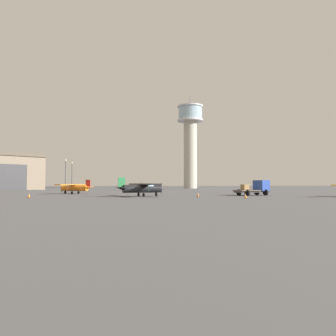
{
  "coord_description": "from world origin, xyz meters",
  "views": [
    {
      "loc": [
        -1.1,
        -48.0,
        2.0
      ],
      "look_at": [
        4.17,
        16.8,
        5.0
      ],
      "focal_mm": 35.3,
      "sensor_mm": 36.0,
      "label": 1
    }
  ],
  "objects_px": {
    "airplane_orange": "(75,187)",
    "traffic_cone_near_right": "(198,194)",
    "light_post_west": "(65,172)",
    "traffic_cone_mid_apron": "(246,196)",
    "control_tower": "(190,137)",
    "truck_flatbed_blue": "(256,188)",
    "traffic_cone_near_left": "(29,196)",
    "light_post_east": "(72,173)",
    "airplane_black": "(142,188)"
  },
  "relations": [
    {
      "from": "airplane_orange",
      "to": "light_post_east",
      "type": "xyz_separation_m",
      "value": [
        -8.62,
        38.97,
        3.8
      ]
    },
    {
      "from": "control_tower",
      "to": "airplane_black",
      "type": "xyz_separation_m",
      "value": [
        -19.09,
        -77.93,
        -18.98
      ]
    },
    {
      "from": "airplane_black",
      "to": "traffic_cone_mid_apron",
      "type": "xyz_separation_m",
      "value": [
        13.67,
        -7.13,
        -1.0
      ]
    },
    {
      "from": "light_post_west",
      "to": "traffic_cone_near_right",
      "type": "bearing_deg",
      "value": -55.52
    },
    {
      "from": "light_post_east",
      "to": "traffic_cone_mid_apron",
      "type": "relative_size",
      "value": 12.52
    },
    {
      "from": "traffic_cone_near_left",
      "to": "traffic_cone_near_right",
      "type": "height_order",
      "value": "traffic_cone_near_right"
    },
    {
      "from": "traffic_cone_mid_apron",
      "to": "traffic_cone_near_left",
      "type": "bearing_deg",
      "value": 172.59
    },
    {
      "from": "light_post_west",
      "to": "traffic_cone_mid_apron",
      "type": "bearing_deg",
      "value": -53.97
    },
    {
      "from": "airplane_black",
      "to": "traffic_cone_mid_apron",
      "type": "distance_m",
      "value": 15.45
    },
    {
      "from": "light_post_west",
      "to": "traffic_cone_mid_apron",
      "type": "distance_m",
      "value": 57.53
    },
    {
      "from": "light_post_east",
      "to": "traffic_cone_mid_apron",
      "type": "xyz_separation_m",
      "value": [
        34.82,
        -59.82,
        -4.71
      ]
    },
    {
      "from": "airplane_orange",
      "to": "truck_flatbed_blue",
      "type": "distance_m",
      "value": 33.0
    },
    {
      "from": "traffic_cone_near_left",
      "to": "truck_flatbed_blue",
      "type": "bearing_deg",
      "value": 11.11
    },
    {
      "from": "light_post_west",
      "to": "airplane_black",
      "type": "bearing_deg",
      "value": -62.92
    },
    {
      "from": "airplane_black",
      "to": "truck_flatbed_blue",
      "type": "relative_size",
      "value": 1.47
    },
    {
      "from": "light_post_east",
      "to": "traffic_cone_near_left",
      "type": "relative_size",
      "value": 12.78
    },
    {
      "from": "light_post_west",
      "to": "traffic_cone_near_right",
      "type": "distance_m",
      "value": 50.18
    },
    {
      "from": "airplane_black",
      "to": "light_post_west",
      "type": "xyz_separation_m",
      "value": [
        -20.06,
        39.24,
        3.63
      ]
    },
    {
      "from": "airplane_black",
      "to": "airplane_orange",
      "type": "bearing_deg",
      "value": 110.95
    },
    {
      "from": "light_post_west",
      "to": "traffic_cone_near_left",
      "type": "height_order",
      "value": "light_post_west"
    },
    {
      "from": "traffic_cone_near_left",
      "to": "traffic_cone_mid_apron",
      "type": "height_order",
      "value": "traffic_cone_mid_apron"
    },
    {
      "from": "truck_flatbed_blue",
      "to": "traffic_cone_near_left",
      "type": "xyz_separation_m",
      "value": [
        -34.12,
        -6.7,
        -0.89
      ]
    },
    {
      "from": "airplane_orange",
      "to": "light_post_east",
      "type": "relative_size",
      "value": 1.02
    },
    {
      "from": "truck_flatbed_blue",
      "to": "traffic_cone_mid_apron",
      "type": "xyz_separation_m",
      "value": [
        -5.13,
        -10.47,
        -0.89
      ]
    },
    {
      "from": "traffic_cone_near_right",
      "to": "traffic_cone_mid_apron",
      "type": "xyz_separation_m",
      "value": [
        5.44,
        -5.18,
        -0.03
      ]
    },
    {
      "from": "airplane_orange",
      "to": "traffic_cone_near_right",
      "type": "relative_size",
      "value": 11.87
    },
    {
      "from": "airplane_black",
      "to": "truck_flatbed_blue",
      "type": "xyz_separation_m",
      "value": [
        18.79,
        3.34,
        -0.12
      ]
    },
    {
      "from": "truck_flatbed_blue",
      "to": "traffic_cone_mid_apron",
      "type": "distance_m",
      "value": 11.69
    },
    {
      "from": "light_post_east",
      "to": "control_tower",
      "type": "bearing_deg",
      "value": 32.1
    },
    {
      "from": "light_post_west",
      "to": "traffic_cone_near_right",
      "type": "xyz_separation_m",
      "value": [
        28.29,
        -41.19,
        -4.61
      ]
    },
    {
      "from": "control_tower",
      "to": "light_post_east",
      "type": "bearing_deg",
      "value": -147.9
    },
    {
      "from": "control_tower",
      "to": "airplane_orange",
      "type": "xyz_separation_m",
      "value": [
        -31.63,
        -64.21,
        -19.07
      ]
    },
    {
      "from": "airplane_black",
      "to": "traffic_cone_near_left",
      "type": "height_order",
      "value": "airplane_black"
    },
    {
      "from": "airplane_orange",
      "to": "traffic_cone_near_left",
      "type": "bearing_deg",
      "value": 106.86
    },
    {
      "from": "traffic_cone_mid_apron",
      "to": "light_post_west",
      "type": "bearing_deg",
      "value": 126.03
    },
    {
      "from": "traffic_cone_near_right",
      "to": "traffic_cone_mid_apron",
      "type": "bearing_deg",
      "value": -43.57
    },
    {
      "from": "airplane_orange",
      "to": "light_post_west",
      "type": "xyz_separation_m",
      "value": [
        -7.53,
        25.53,
        3.73
      ]
    },
    {
      "from": "airplane_orange",
      "to": "airplane_black",
      "type": "xyz_separation_m",
      "value": [
        12.53,
        -13.71,
        0.09
      ]
    },
    {
      "from": "airplane_black",
      "to": "light_post_west",
      "type": "relative_size",
      "value": 1.14
    },
    {
      "from": "truck_flatbed_blue",
      "to": "traffic_cone_near_right",
      "type": "relative_size",
      "value": 8.89
    },
    {
      "from": "truck_flatbed_blue",
      "to": "control_tower",
      "type": "bearing_deg",
      "value": 65.48
    },
    {
      "from": "airplane_black",
      "to": "traffic_cone_mid_apron",
      "type": "relative_size",
      "value": 14.08
    },
    {
      "from": "control_tower",
      "to": "truck_flatbed_blue",
      "type": "xyz_separation_m",
      "value": [
        -0.3,
        -74.59,
        -19.09
      ]
    },
    {
      "from": "light_post_west",
      "to": "traffic_cone_near_left",
      "type": "bearing_deg",
      "value": -83.65
    },
    {
      "from": "traffic_cone_near_right",
      "to": "traffic_cone_mid_apron",
      "type": "relative_size",
      "value": 1.08
    },
    {
      "from": "light_post_west",
      "to": "light_post_east",
      "type": "height_order",
      "value": "light_post_east"
    },
    {
      "from": "traffic_cone_near_right",
      "to": "light_post_east",
      "type": "bearing_deg",
      "value": 118.27
    },
    {
      "from": "traffic_cone_near_right",
      "to": "traffic_cone_mid_apron",
      "type": "height_order",
      "value": "traffic_cone_near_right"
    },
    {
      "from": "traffic_cone_mid_apron",
      "to": "airplane_black",
      "type": "bearing_deg",
      "value": 152.45
    },
    {
      "from": "airplane_orange",
      "to": "airplane_black",
      "type": "bearing_deg",
      "value": 158.55
    }
  ]
}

